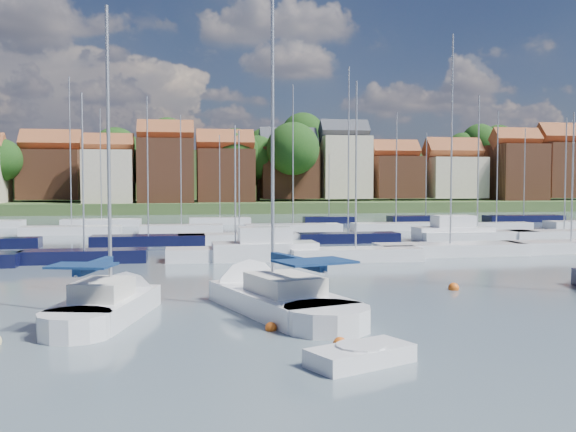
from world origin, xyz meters
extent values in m
plane|color=#43535B|center=(0.00, 40.00, 0.00)|extent=(260.00, 260.00, 0.00)
cube|color=white|center=(-13.69, 2.52, 0.25)|extent=(3.88, 6.43, 1.20)
cone|color=white|center=(-12.78, 6.16, 0.25)|extent=(3.13, 3.44, 2.50)
cylinder|color=white|center=(-14.41, -0.40, 0.25)|extent=(3.03, 3.03, 1.20)
cube|color=silver|center=(-13.79, 2.11, 1.20)|extent=(2.30, 2.85, 0.70)
cylinder|color=#B2B2B7|center=(-13.59, 2.92, 6.41)|extent=(0.14, 0.14, 11.12)
cylinder|color=#B2B2B7|center=(-13.99, 1.30, 2.05)|extent=(0.90, 3.26, 0.10)
cube|color=#0F264F|center=(-13.99, 1.30, 2.20)|extent=(1.06, 3.15, 0.35)
cube|color=#0F264F|center=(-14.25, 0.25, 2.35)|extent=(2.43, 1.97, 0.08)
cube|color=white|center=(-6.98, 2.82, 0.25)|extent=(5.35, 8.17, 1.20)
cone|color=white|center=(-8.46, 7.31, 0.25)|extent=(4.14, 4.48, 3.15)
cylinder|color=white|center=(-5.80, -0.77, 0.25)|extent=(3.98, 3.98, 1.20)
cube|color=silver|center=(-6.82, 2.32, 1.20)|extent=(3.08, 3.68, 0.70)
cylinder|color=#B2B2B7|center=(-7.14, 3.32, 7.85)|extent=(0.14, 0.14, 14.00)
cylinder|color=#B2B2B7|center=(-6.49, 1.33, 2.05)|extent=(1.41, 4.02, 0.10)
cube|color=#0F264F|center=(-6.49, 1.33, 2.20)|extent=(1.53, 3.88, 0.35)
cube|color=#0F264F|center=(-6.06, 0.03, 2.35)|extent=(3.13, 2.63, 0.08)
cube|color=white|center=(-5.81, -5.09, 0.22)|extent=(3.41, 2.57, 0.61)
cylinder|color=white|center=(-5.81, -5.09, 0.39)|extent=(1.44, 1.44, 0.39)
sphere|color=#D85914|center=(-5.92, -3.12, 0.00)|extent=(0.46, 0.46, 0.46)
sphere|color=#D85914|center=(-7.76, -0.49, 0.00)|extent=(0.41, 0.41, 0.41)
sphere|color=#D85914|center=(2.20, 6.51, 0.00)|extent=(0.52, 0.52, 0.52)
cube|color=black|center=(-17.11, 20.54, 0.35)|extent=(8.01, 2.24, 1.00)
cylinder|color=#B2B2B7|center=(-17.11, 20.54, 5.93)|extent=(0.12, 0.12, 10.16)
cube|color=white|center=(-7.27, 20.20, 0.35)|extent=(9.22, 2.58, 1.00)
cylinder|color=#B2B2B7|center=(-7.27, 20.20, 4.94)|extent=(0.12, 0.12, 8.18)
cube|color=white|center=(0.63, 18.61, 0.35)|extent=(8.78, 2.46, 1.00)
cylinder|color=#B2B2B7|center=(0.63, 18.61, 6.38)|extent=(0.12, 0.12, 11.06)
cube|color=white|center=(8.23, 20.67, 0.35)|extent=(10.79, 3.02, 1.00)
cylinder|color=#B2B2B7|center=(8.23, 20.67, 8.29)|extent=(0.12, 0.12, 14.87)
cube|color=white|center=(17.98, 21.03, 0.35)|extent=(10.13, 2.84, 1.00)
cylinder|color=#B2B2B7|center=(17.98, 21.03, 5.65)|extent=(0.12, 0.12, 9.59)
cube|color=white|center=(-5.31, 20.00, 0.50)|extent=(7.00, 2.60, 1.40)
cube|color=white|center=(-5.31, 20.00, 1.60)|extent=(3.50, 2.20, 1.30)
cube|color=black|center=(-13.55, 31.64, 0.35)|extent=(9.30, 2.60, 1.00)
cylinder|color=#B2B2B7|center=(-13.55, 31.64, 6.59)|extent=(0.12, 0.12, 11.48)
cube|color=white|center=(-5.94, 32.01, 0.35)|extent=(10.40, 2.91, 1.00)
cylinder|color=#B2B2B7|center=(-5.94, 32.01, 5.24)|extent=(0.12, 0.12, 8.77)
cube|color=black|center=(3.48, 31.28, 0.35)|extent=(8.80, 2.46, 1.00)
cylinder|color=#B2B2B7|center=(3.48, 31.28, 8.01)|extent=(0.12, 0.12, 14.33)
cube|color=white|center=(15.40, 31.16, 0.35)|extent=(10.73, 3.00, 1.00)
cylinder|color=#B2B2B7|center=(15.40, 31.16, 6.92)|extent=(0.12, 0.12, 12.14)
cube|color=white|center=(23.82, 30.97, 0.35)|extent=(10.48, 2.93, 1.00)
cylinder|color=#B2B2B7|center=(23.82, 30.97, 5.99)|extent=(0.12, 0.12, 10.28)
cube|color=white|center=(13.46, 32.00, 0.50)|extent=(7.00, 2.60, 1.40)
cube|color=white|center=(13.46, 32.00, 1.60)|extent=(3.50, 2.20, 1.30)
cube|color=white|center=(-21.71, 44.21, 0.35)|extent=(9.71, 2.72, 1.00)
cylinder|color=#B2B2B7|center=(-21.71, 44.21, 8.29)|extent=(0.12, 0.12, 14.88)
cube|color=white|center=(-10.84, 44.51, 0.35)|extent=(8.49, 2.38, 1.00)
cylinder|color=#B2B2B7|center=(-10.84, 44.51, 6.51)|extent=(0.12, 0.12, 11.31)
cube|color=white|center=(0.79, 43.78, 0.35)|extent=(10.16, 2.85, 1.00)
cylinder|color=#B2B2B7|center=(0.79, 43.78, 8.15)|extent=(0.12, 0.12, 14.59)
cube|color=white|center=(12.17, 43.90, 0.35)|extent=(9.53, 2.67, 1.00)
cylinder|color=#B2B2B7|center=(12.17, 43.90, 6.81)|extent=(0.12, 0.12, 11.91)
cube|color=white|center=(23.16, 42.50, 0.35)|extent=(7.62, 2.13, 1.00)
cylinder|color=#B2B2B7|center=(23.16, 42.50, 6.91)|extent=(0.12, 0.12, 12.13)
cube|color=white|center=(-20.26, 56.56, 0.35)|extent=(9.24, 2.59, 1.00)
cylinder|color=#B2B2B7|center=(-20.26, 56.56, 7.43)|extent=(0.12, 0.12, 13.17)
cube|color=white|center=(-6.08, 57.30, 0.35)|extent=(7.57, 2.12, 1.00)
cylinder|color=#B2B2B7|center=(-6.08, 57.30, 5.97)|extent=(0.12, 0.12, 10.24)
cube|color=black|center=(7.88, 57.47, 0.35)|extent=(6.58, 1.84, 1.00)
cylinder|color=#B2B2B7|center=(7.88, 57.47, 4.85)|extent=(0.12, 0.12, 8.01)
cube|color=black|center=(20.94, 57.40, 0.35)|extent=(9.92, 2.78, 1.00)
cylinder|color=#B2B2B7|center=(20.94, 57.40, 6.31)|extent=(0.12, 0.12, 10.92)
cube|color=black|center=(34.28, 56.37, 0.35)|extent=(10.55, 2.95, 1.00)
cylinder|color=#B2B2B7|center=(34.28, 56.37, 6.61)|extent=(0.12, 0.12, 11.51)
cube|color=#44582C|center=(0.00, 117.00, 0.30)|extent=(200.00, 70.00, 3.00)
cube|color=#44582C|center=(0.00, 142.00, 5.00)|extent=(200.00, 60.00, 14.00)
cube|color=brown|center=(-33.65, 97.79, 6.56)|extent=(10.37, 9.97, 8.73)
cube|color=brown|center=(-33.65, 97.79, 12.20)|extent=(10.57, 5.13, 5.13)
cube|color=beige|center=(-22.74, 89.00, 6.08)|extent=(8.09, 8.80, 8.96)
cube|color=brown|center=(-22.74, 89.00, 11.55)|extent=(8.25, 4.00, 4.00)
cube|color=brown|center=(-13.35, 89.94, 7.08)|extent=(9.36, 10.17, 10.97)
cube|color=brown|center=(-13.35, 89.94, 13.72)|extent=(9.54, 4.63, 4.63)
cube|color=brown|center=(-3.04, 91.65, 6.31)|extent=(9.90, 8.56, 9.42)
cube|color=brown|center=(-3.04, 91.65, 12.23)|extent=(10.10, 4.90, 4.90)
cube|color=brown|center=(9.10, 96.65, 6.95)|extent=(10.59, 8.93, 9.49)
cube|color=#383A42|center=(9.10, 96.65, 12.99)|extent=(10.80, 5.24, 5.24)
cube|color=beige|center=(19.71, 95.80, 8.02)|extent=(9.01, 8.61, 11.65)
cube|color=#383A42|center=(19.71, 95.80, 14.95)|extent=(9.19, 4.46, 4.46)
cube|color=brown|center=(30.17, 97.00, 6.20)|extent=(9.10, 9.34, 8.00)
cube|color=brown|center=(30.17, 97.00, 11.32)|extent=(9.28, 4.50, 4.50)
cube|color=beige|center=(41.95, 96.59, 6.14)|extent=(10.86, 9.59, 7.88)
cube|color=brown|center=(41.95, 96.59, 11.41)|extent=(11.07, 5.37, 5.37)
cube|color=brown|center=(53.76, 93.92, 7.09)|extent=(9.18, 9.96, 10.97)
cube|color=brown|center=(53.76, 93.92, 13.70)|extent=(9.36, 4.54, 4.54)
cube|color=brown|center=(65.18, 95.21, 7.58)|extent=(11.39, 9.67, 10.76)
cube|color=brown|center=(65.18, 95.21, 14.36)|extent=(11.62, 5.64, 5.64)
cylinder|color=#382619|center=(56.77, 115.51, 8.51)|extent=(0.50, 0.50, 4.47)
sphere|color=#244816|center=(56.77, 115.51, 14.58)|extent=(8.18, 8.18, 8.18)
cylinder|color=#382619|center=(3.46, 95.93, 3.83)|extent=(0.50, 0.50, 4.46)
sphere|color=#244816|center=(3.46, 95.93, 9.88)|extent=(8.15, 8.15, 8.15)
cylinder|color=#382619|center=(15.22, 113.68, 8.58)|extent=(0.50, 0.50, 5.15)
sphere|color=#244816|center=(15.22, 113.68, 15.56)|extent=(9.41, 9.41, 9.41)
cylinder|color=#382619|center=(-13.54, 116.31, 8.68)|extent=(0.50, 0.50, 4.56)
sphere|color=#244816|center=(-13.54, 116.31, 14.87)|extent=(8.34, 8.34, 8.34)
cylinder|color=#382619|center=(-23.24, 105.25, 4.18)|extent=(0.50, 0.50, 5.15)
sphere|color=#244816|center=(-23.24, 105.25, 11.17)|extent=(9.42, 9.42, 9.42)
cylinder|color=#382619|center=(-38.67, 107.32, 6.76)|extent=(0.50, 0.50, 3.42)
sphere|color=#244816|center=(-38.67, 107.32, 11.40)|extent=(6.26, 6.26, 6.26)
cylinder|color=#382619|center=(13.76, 104.71, 3.48)|extent=(0.50, 0.50, 3.77)
sphere|color=#244816|center=(13.76, 104.71, 8.60)|extent=(6.89, 6.89, 6.89)
cylinder|color=#382619|center=(9.05, 90.94, 4.21)|extent=(0.50, 0.50, 5.21)
sphere|color=#244816|center=(9.05, 90.94, 11.28)|extent=(9.53, 9.53, 9.53)
cylinder|color=#382619|center=(61.93, 101.62, 3.09)|extent=(0.50, 0.50, 2.97)
sphere|color=#244816|center=(61.93, 101.62, 7.12)|extent=(5.44, 5.44, 5.44)
cylinder|color=#382619|center=(-1.15, 93.75, 4.02)|extent=(0.50, 0.50, 4.84)
sphere|color=#244816|center=(-1.15, 93.75, 10.59)|extent=(8.85, 8.85, 8.85)
cylinder|color=#382619|center=(52.68, 115.72, 8.17)|extent=(0.50, 0.50, 3.72)
sphere|color=#244816|center=(52.68, 115.72, 13.21)|extent=(6.80, 6.80, 6.80)
cylinder|color=#382619|center=(54.05, 94.13, 3.62)|extent=(0.50, 0.50, 4.05)
sphere|color=#244816|center=(54.05, 94.13, 9.11)|extent=(7.40, 7.40, 7.40)
cylinder|color=#382619|center=(-40.96, 92.79, 3.60)|extent=(0.50, 0.50, 4.00)
sphere|color=#244816|center=(-40.96, 92.79, 9.04)|extent=(7.32, 7.32, 7.32)
cylinder|color=#382619|center=(6.84, 113.29, 7.91)|extent=(0.50, 0.50, 3.93)
sphere|color=#244816|center=(6.84, 113.29, 13.24)|extent=(7.19, 7.19, 7.19)
cylinder|color=#382619|center=(30.65, 100.17, 3.51)|extent=(0.50, 0.50, 3.82)
sphere|color=#244816|center=(30.65, 100.17, 8.70)|extent=(6.99, 6.99, 6.99)
cylinder|color=#382619|center=(-17.44, 93.12, 3.34)|extent=(0.50, 0.50, 3.48)
sphere|color=#244816|center=(-17.44, 93.12, 8.07)|extent=(6.37, 6.37, 6.37)
cylinder|color=#382619|center=(57.51, 102.81, 3.09)|extent=(0.50, 0.50, 2.99)
sphere|color=#244816|center=(57.51, 102.81, 7.14)|extent=(5.46, 5.46, 5.46)
cylinder|color=#382619|center=(3.61, 99.04, 3.22)|extent=(0.50, 0.50, 3.25)
sphere|color=#244816|center=(3.61, 99.04, 7.63)|extent=(5.94, 5.94, 5.94)
cylinder|color=#382619|center=(-3.05, 100.73, 3.09)|extent=(0.50, 0.50, 2.98)
sphere|color=#244816|center=(-3.05, 100.73, 7.14)|extent=(5.46, 5.46, 5.46)
cylinder|color=#382619|center=(64.66, 121.74, 9.36)|extent=(0.50, 0.50, 4.29)
sphere|color=#244816|center=(64.66, 121.74, 15.17)|extent=(7.84, 7.84, 7.84)
camera|label=1|loc=(-10.85, -22.66, 5.22)|focal=40.00mm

